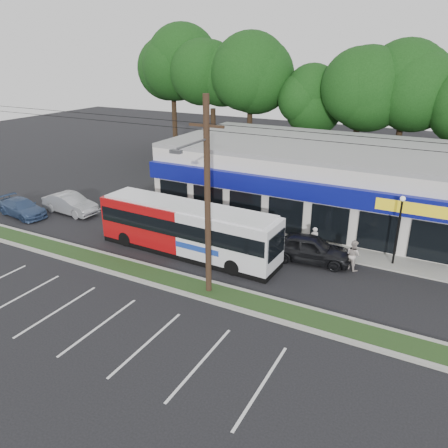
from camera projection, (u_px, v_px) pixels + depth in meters
ground at (151, 287)px, 23.32m from camera, size 120.00×120.00×0.00m
grass_strip at (162, 278)px, 24.12m from camera, size 40.00×1.60×0.12m
curb_south at (153, 284)px, 23.42m from camera, size 40.00×0.25×0.14m
curb_north at (171, 271)px, 24.81m from camera, size 40.00×0.25×0.14m
sidewalk at (296, 243)px, 28.49m from camera, size 32.00×2.20×0.10m
strip_mall at (335, 180)px, 32.98m from camera, size 25.00×12.55×5.30m
utility_pole at (204, 193)px, 20.84m from camera, size 50.00×2.77×10.00m
lamp_post at (399, 223)px, 24.74m from camera, size 0.30×0.30×4.25m
tree_line at (354, 90)px, 39.77m from camera, size 46.76×6.76×11.83m
metrobus at (187, 228)px, 26.61m from camera, size 11.88×2.88×3.17m
car_dark at (310, 248)px, 25.89m from camera, size 5.08×2.54×1.66m
car_silver at (70, 204)px, 33.60m from camera, size 4.78×1.88×1.55m
car_blue at (22, 208)px, 33.11m from camera, size 4.76×2.49×1.32m
pedestrian_a at (314, 240)px, 27.07m from camera, size 0.73×0.67×1.66m
pedestrian_b at (353, 255)px, 24.89m from camera, size 1.10×1.04×1.79m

